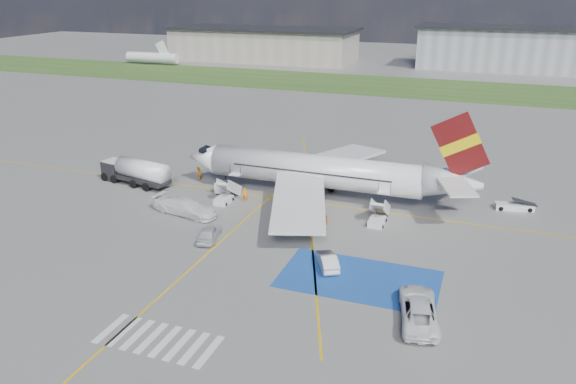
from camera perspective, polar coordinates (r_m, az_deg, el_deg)
name	(u,v)px	position (r m, az deg, el deg)	size (l,w,h in m)	color
ground	(272,243)	(56.88, -1.69, -5.24)	(400.00, 400.00, 0.00)	#60605E
grass_strip	(413,87)	(145.84, 12.57, 10.34)	(400.00, 30.00, 0.01)	#2D4C1E
taxiway_line_main	(309,202)	(67.21, 2.12, -1.05)	(120.00, 0.20, 0.01)	gold
taxiway_line_cross	(177,281)	(51.04, -11.23, -8.89)	(0.20, 60.00, 0.01)	gold
taxiway_line_diag	(309,202)	(67.21, 2.12, -1.05)	(0.20, 60.00, 0.01)	gold
staging_box	(359,279)	(50.85, 7.23, -8.75)	(14.00, 8.00, 0.01)	#184495
crosswalk	(158,340)	(43.87, -13.04, -14.41)	(9.00, 4.00, 0.01)	silver
terminal_west	(263,45)	(193.36, -2.53, 14.72)	(60.00, 22.00, 10.00)	gray
terminal_centre	(503,49)	(183.39, 20.97, 13.42)	(48.00, 18.00, 12.00)	gray
airliner	(326,172)	(67.43, 3.91, 2.06)	(36.81, 32.95, 11.92)	silver
airstairs_fwd	(225,197)	(67.55, -6.43, -0.49)	(1.90, 5.20, 3.60)	silver
airstairs_aft	(378,218)	(61.97, 9.10, -2.62)	(1.90, 5.20, 3.60)	silver
fuel_tanker	(136,174)	(75.32, -15.20, 1.81)	(10.45, 4.61, 3.46)	black
gpu_cart	(223,188)	(70.20, -6.59, 0.43)	(2.20, 1.68, 1.63)	silver
belt_loader	(514,207)	(70.06, 22.02, -1.39)	(4.75, 2.48, 1.37)	silver
car_silver_a	(209,233)	(57.86, -7.99, -4.14)	(1.81, 4.51, 1.54)	#B8BAC0
car_silver_b	(327,260)	(52.16, 4.02, -6.95)	(1.50, 4.29, 1.41)	silver
van_white_a	(419,306)	(45.67, 13.16, -11.21)	(2.78, 6.03, 2.26)	white
van_white_b	(184,204)	(64.41, -10.47, -1.23)	(2.50, 6.15, 2.41)	white
crew_fwd	(245,195)	(67.28, -4.39, -0.28)	(0.64, 0.42, 1.75)	orange
crew_nose	(198,174)	(75.30, -9.09, 1.87)	(0.90, 0.70, 1.86)	orange
crew_aft	(326,222)	(59.70, 3.85, -3.10)	(0.98, 0.41, 1.68)	#E75D0C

